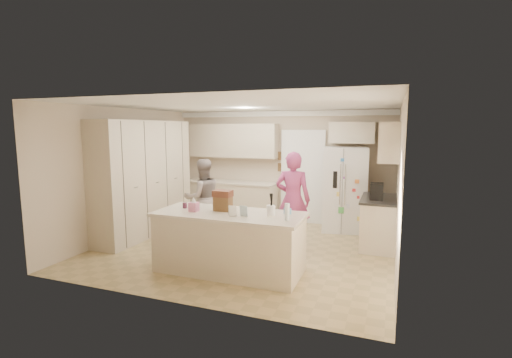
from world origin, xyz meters
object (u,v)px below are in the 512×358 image
(refrigerator, at_px, (344,189))
(teen_girl, at_px, (293,200))
(utensil_crock, at_px, (271,210))
(tissue_box, at_px, (194,207))
(coffee_maker, at_px, (377,191))
(dollhouse_body, at_px, (223,204))
(island_base, at_px, (229,244))
(teen_boy, at_px, (203,198))

(refrigerator, relative_size, teen_girl, 1.01)
(refrigerator, relative_size, utensil_crock, 12.00)
(utensil_crock, relative_size, tissue_box, 1.07)
(coffee_maker, distance_m, dollhouse_body, 2.84)
(teen_girl, bearing_deg, refrigerator, -119.74)
(island_base, relative_size, tissue_box, 15.71)
(coffee_maker, bearing_deg, tissue_box, -142.43)
(coffee_maker, height_order, island_base, coffee_maker)
(island_base, xyz_separation_m, tissue_box, (-0.55, -0.10, 0.56))
(utensil_crock, xyz_separation_m, teen_girl, (-0.05, 1.45, -0.11))
(utensil_crock, height_order, teen_girl, teen_girl)
(coffee_maker, distance_m, utensil_crock, 2.32)
(tissue_box, bearing_deg, teen_girl, 54.14)
(utensil_crock, bearing_deg, refrigerator, 76.40)
(dollhouse_body, bearing_deg, utensil_crock, -3.58)
(dollhouse_body, relative_size, teen_girl, 0.15)
(refrigerator, bearing_deg, utensil_crock, -111.44)
(dollhouse_body, bearing_deg, tissue_box, -153.43)
(coffee_maker, xyz_separation_m, dollhouse_body, (-2.20, -1.80, -0.03))
(utensil_crock, relative_size, dollhouse_body, 0.58)
(island_base, bearing_deg, dollhouse_body, 146.31)
(teen_boy, xyz_separation_m, teen_girl, (1.89, -0.05, 0.10))
(island_base, xyz_separation_m, dollhouse_body, (-0.15, 0.10, 0.60))
(refrigerator, distance_m, dollhouse_body, 3.25)
(island_base, distance_m, teen_boy, 2.04)
(island_base, distance_m, teen_girl, 1.68)
(tissue_box, bearing_deg, dollhouse_body, 26.57)
(refrigerator, xyz_separation_m, teen_boy, (-2.65, -1.42, -0.11))
(refrigerator, bearing_deg, tissue_box, -129.67)
(utensil_crock, xyz_separation_m, dollhouse_body, (-0.80, 0.05, 0.04))
(tissue_box, height_order, teen_boy, teen_boy)
(utensil_crock, height_order, tissue_box, utensil_crock)
(island_base, xyz_separation_m, teen_boy, (-1.29, 1.55, 0.35))
(utensil_crock, bearing_deg, tissue_box, -172.87)
(teen_girl, bearing_deg, coffee_maker, -167.11)
(dollhouse_body, relative_size, teen_boy, 0.16)
(tissue_box, relative_size, teen_boy, 0.09)
(dollhouse_body, height_order, teen_girl, teen_girl)
(coffee_maker, height_order, teen_boy, teen_boy)
(refrigerator, distance_m, utensil_crock, 3.01)
(coffee_maker, relative_size, tissue_box, 2.14)
(coffee_maker, xyz_separation_m, tissue_box, (-2.60, -2.00, -0.07))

